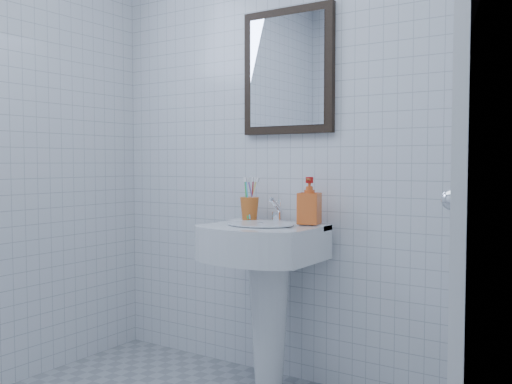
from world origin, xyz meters
The scene contains 10 objects.
wall_back centered at (0.00, 1.20, 1.25)m, with size 2.20×0.02×2.50m, color silver.
wall_right centered at (1.10, 0.00, 1.25)m, with size 0.02×2.40×2.50m, color silver.
washbasin centered at (-0.01, 0.98, 0.55)m, with size 0.53×0.39×0.81m.
faucet centered at (-0.01, 1.08, 0.86)m, with size 0.05×0.11×0.12m.
toothbrush_cup centered at (-0.17, 1.09, 0.86)m, with size 0.10×0.10×0.11m, color #CA5F20, non-canonical shape.
soap_dispenser centered at (0.17, 1.08, 0.92)m, with size 0.10×0.10×0.22m, color #D64214.
wall_mirror centered at (-0.01, 1.18, 1.55)m, with size 0.50×0.04×0.62m.
bathroom_door centered at (1.08, 0.55, 1.00)m, with size 0.04×0.80×2.00m, color white.
towel_ring centered at (1.06, 0.72, 1.05)m, with size 0.18×0.18×0.01m, color white.
hand_towel centered at (1.04, 0.72, 0.87)m, with size 0.03×0.16×0.38m, color silver.
Camera 1 is at (1.43, -1.29, 1.10)m, focal length 40.00 mm.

